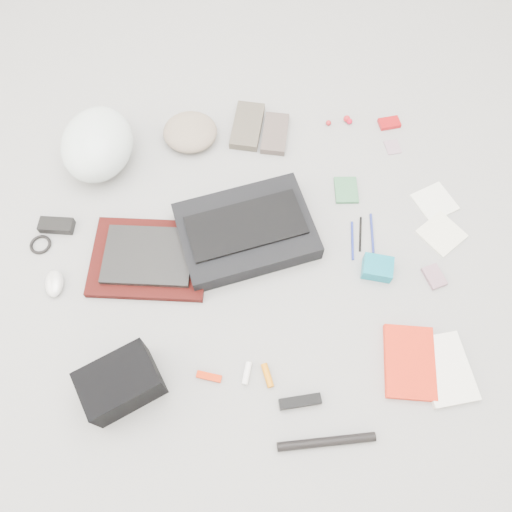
{
  "coord_description": "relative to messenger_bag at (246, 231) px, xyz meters",
  "views": [
    {
      "loc": [
        -0.11,
        -0.74,
        1.62
      ],
      "look_at": [
        0.0,
        0.0,
        0.05
      ],
      "focal_mm": 35.0,
      "sensor_mm": 36.0,
      "label": 1
    }
  ],
  "objects": [
    {
      "name": "ground_plane",
      "position": [
        0.02,
        -0.11,
        -0.04
      ],
      "size": [
        4.0,
        4.0,
        0.0
      ],
      "primitive_type": "plane",
      "color": "gray"
    },
    {
      "name": "messenger_bag",
      "position": [
        0.0,
        0.0,
        0.0
      ],
      "size": [
        0.51,
        0.4,
        0.08
      ],
      "primitive_type": "cube",
      "rotation": [
        0.0,
        0.0,
        0.15
      ],
      "color": "black",
      "rests_on": "ground_plane"
    },
    {
      "name": "bag_flap",
      "position": [
        0.0,
        0.0,
        0.04
      ],
      "size": [
        0.43,
        0.24,
        0.01
      ],
      "primitive_type": "cube",
      "rotation": [
        0.0,
        0.0,
        0.15
      ],
      "color": "black",
      "rests_on": "messenger_bag"
    },
    {
      "name": "laptop_sleeve",
      "position": [
        -0.36,
        -0.04,
        -0.02
      ],
      "size": [
        0.46,
        0.38,
        0.03
      ],
      "primitive_type": "cube",
      "rotation": [
        0.0,
        0.0,
        -0.2
      ],
      "color": "#360A08",
      "rests_on": "ground_plane"
    },
    {
      "name": "laptop",
      "position": [
        -0.36,
        -0.04,
        -0.0
      ],
      "size": [
        0.35,
        0.28,
        0.02
      ],
      "primitive_type": "cube",
      "rotation": [
        0.0,
        0.0,
        -0.2
      ],
      "color": "black",
      "rests_on": "laptop_sleeve"
    },
    {
      "name": "bike_helmet",
      "position": [
        -0.51,
        0.42,
        0.06
      ],
      "size": [
        0.34,
        0.39,
        0.2
      ],
      "primitive_type": "ellipsoid",
      "rotation": [
        0.0,
        0.0,
        -0.27
      ],
      "color": "silver",
      "rests_on": "ground_plane"
    },
    {
      "name": "beanie",
      "position": [
        -0.16,
        0.48,
        -0.0
      ],
      "size": [
        0.26,
        0.25,
        0.08
      ],
      "primitive_type": "ellipsoid",
      "rotation": [
        0.0,
        0.0,
        -0.24
      ],
      "color": "gray",
      "rests_on": "ground_plane"
    },
    {
      "name": "mitten_left",
      "position": [
        0.08,
        0.49,
        -0.02
      ],
      "size": [
        0.17,
        0.25,
        0.03
      ],
      "primitive_type": "cube",
      "rotation": [
        0.0,
        0.0,
        -0.3
      ],
      "color": "#514A3F",
      "rests_on": "ground_plane"
    },
    {
      "name": "mitten_right",
      "position": [
        0.18,
        0.44,
        -0.02
      ],
      "size": [
        0.15,
        0.21,
        0.03
      ],
      "primitive_type": "cube",
      "rotation": [
        0.0,
        0.0,
        -0.28
      ],
      "color": "brown",
      "rests_on": "ground_plane"
    },
    {
      "name": "power_brick",
      "position": [
        -0.68,
        0.14,
        -0.02
      ],
      "size": [
        0.13,
        0.08,
        0.03
      ],
      "primitive_type": "cube",
      "rotation": [
        0.0,
        0.0,
        -0.21
      ],
      "color": "black",
      "rests_on": "ground_plane"
    },
    {
      "name": "cable_coil",
      "position": [
        -0.75,
        0.08,
        -0.03
      ],
      "size": [
        0.1,
        0.1,
        0.01
      ],
      "primitive_type": "torus",
      "rotation": [
        0.0,
        0.0,
        0.29
      ],
      "color": "black",
      "rests_on": "ground_plane"
    },
    {
      "name": "mouse",
      "position": [
        -0.69,
        -0.09,
        -0.02
      ],
      "size": [
        0.06,
        0.1,
        0.04
      ],
      "primitive_type": "ellipsoid",
      "rotation": [
        0.0,
        0.0,
        0.01
      ],
      "color": "silver",
      "rests_on": "ground_plane"
    },
    {
      "name": "camera_bag",
      "position": [
        -0.46,
        -0.48,
        0.03
      ],
      "size": [
        0.27,
        0.23,
        0.15
      ],
      "primitive_type": "cube",
      "rotation": [
        0.0,
        0.0,
        0.36
      ],
      "color": "black",
      "rests_on": "ground_plane"
    },
    {
      "name": "multitool",
      "position": [
        -0.19,
        -0.49,
        -0.03
      ],
      "size": [
        0.08,
        0.05,
        0.01
      ],
      "primitive_type": "cube",
      "rotation": [
        0.0,
        0.0,
        -0.37
      ],
      "color": "red",
      "rests_on": "ground_plane"
    },
    {
      "name": "toiletry_tube_white",
      "position": [
        -0.07,
        -0.5,
        -0.03
      ],
      "size": [
        0.04,
        0.07,
        0.02
      ],
      "primitive_type": "cylinder",
      "rotation": [
        1.57,
        0.0,
        -0.34
      ],
      "color": "white",
      "rests_on": "ground_plane"
    },
    {
      "name": "toiletry_tube_orange",
      "position": [
        -0.01,
        -0.52,
        -0.03
      ],
      "size": [
        0.03,
        0.08,
        0.02
      ],
      "primitive_type": "cylinder",
      "rotation": [
        1.57,
        0.0,
        0.14
      ],
      "color": "orange",
      "rests_on": "ground_plane"
    },
    {
      "name": "u_lock",
      "position": [
        0.08,
        -0.61,
        -0.03
      ],
      "size": [
        0.13,
        0.03,
        0.03
      ],
      "primitive_type": "cube",
      "rotation": [
        0.0,
        0.0,
        0.0
      ],
      "color": "black",
      "rests_on": "ground_plane"
    },
    {
      "name": "bike_pump",
      "position": [
        0.14,
        -0.74,
        -0.03
      ],
      "size": [
        0.3,
        0.04,
        0.03
      ],
      "primitive_type": "cylinder",
      "rotation": [
        0.0,
        1.57,
        -0.05
      ],
      "color": "black",
      "rests_on": "ground_plane"
    },
    {
      "name": "book_red",
      "position": [
        0.46,
        -0.54,
        -0.03
      ],
      "size": [
        0.21,
        0.27,
        0.03
      ],
      "primitive_type": "cube",
      "rotation": [
        0.0,
        0.0,
        -0.23
      ],
      "color": "red",
      "rests_on": "ground_plane"
    },
    {
      "name": "book_white",
      "position": [
        0.57,
        -0.58,
        -0.03
      ],
      "size": [
        0.16,
        0.23,
        0.02
      ],
      "primitive_type": "cube",
      "rotation": [
        0.0,
        0.0,
        0.03
      ],
      "color": "silver",
      "rests_on": "ground_plane"
    },
    {
      "name": "notepad",
      "position": [
        0.41,
        0.14,
        -0.03
      ],
      "size": [
        0.1,
        0.13,
        0.01
      ],
      "primitive_type": "cube",
      "rotation": [
        0.0,
        0.0,
        -0.14
      ],
      "color": "#346944",
      "rests_on": "ground_plane"
    },
    {
      "name": "pen_blue",
      "position": [
        0.38,
        -0.08,
        -0.03
      ],
      "size": [
        0.04,
        0.15,
        0.01
      ],
      "primitive_type": "cylinder",
      "rotation": [
        1.57,
        0.0,
        -0.21
      ],
      "color": "navy",
      "rests_on": "ground_plane"
    },
    {
      "name": "pen_black",
      "position": [
        0.42,
        -0.06,
        -0.04
      ],
      "size": [
        0.05,
        0.14,
        0.01
      ],
      "primitive_type": "cylinder",
      "rotation": [
        1.57,
        0.0,
        -0.26
      ],
      "color": "black",
      "rests_on": "ground_plane"
    },
    {
      "name": "pen_navy",
      "position": [
        0.46,
        -0.06,
        -0.03
      ],
      "size": [
        0.04,
        0.16,
        0.01
      ],
      "primitive_type": "cylinder",
      "rotation": [
        1.57,
        0.0,
        -0.19
      ],
      "color": "navy",
      "rests_on": "ground_plane"
    },
    {
      "name": "accordion_wallet",
      "position": [
        0.44,
        -0.21,
        -0.01
      ],
      "size": [
        0.12,
        0.11,
        0.05
      ],
      "primitive_type": "cube",
      "rotation": [
        0.0,
        0.0,
        -0.34
      ],
      "color": "#0B7691",
      "rests_on": "ground_plane"
    },
    {
      "name": "card_deck",
      "position": [
        0.63,
        -0.26,
        -0.03
      ],
      "size": [
        0.08,
        0.1,
        0.02
      ],
      "primitive_type": "cube",
      "rotation": [
        0.0,
        0.0,
        0.21
      ],
      "color": "gray",
      "rests_on": "ground_plane"
    },
    {
      "name": "napkin_top",
      "position": [
        0.73,
        0.04,
        -0.04
      ],
      "size": [
        0.17,
        0.17,
        0.01
      ],
      "primitive_type": "cube",
      "rotation": [
        0.0,
        0.0,
        0.32
      ],
      "color": "silver",
      "rests_on": "ground_plane"
    },
    {
      "name": "napkin_bottom",
      "position": [
        0.71,
        -0.1,
        -0.04
      ],
      "size": [
        0.19,
        0.19,
        0.01
      ],
      "primitive_type": "cube",
      "rotation": [
        0.0,
        0.0,
        0.53
      ],
      "color": "silver",
      "rests_on": "ground_plane"
    },
    {
      "name": "lollipop_a",
      "position": [
        0.41,
        0.46,
        -0.03
      ],
      "size": [
        0.02,
        0.02,
        0.02
      ],
      "primitive_type": "sphere",
      "rotation": [
        0.0,
        0.0,
        -0.07
      ],
      "color": "#A31B20",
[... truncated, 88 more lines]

